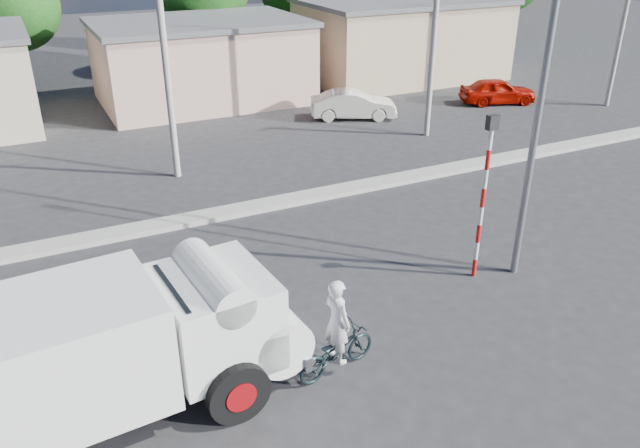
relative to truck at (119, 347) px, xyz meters
name	(u,v)px	position (x,y,z in m)	size (l,w,h in m)	color
ground_plane	(402,338)	(5.94, -0.31, -1.54)	(120.00, 120.00, 0.00)	#28282B
median	(269,204)	(5.94, 7.69, -1.46)	(40.00, 0.80, 0.16)	#99968E
truck	(119,347)	(0.00, 0.00, 0.00)	(6.91, 3.12, 2.78)	black
bicycle	(337,351)	(4.10, -0.63, -1.04)	(0.66, 1.90, 1.00)	black
cyclist	(337,333)	(4.10, -0.63, -0.60)	(0.69, 0.45, 1.88)	silver
car_cream	(353,105)	(13.30, 15.35, -0.88)	(1.39, 3.99, 1.32)	silver
car_red	(498,91)	(21.21, 14.46, -0.90)	(1.52, 3.78, 1.29)	#A10C02
traffic_pole	(485,185)	(9.14, 1.19, 1.05)	(0.28, 0.18, 4.36)	red
streetlight	(537,88)	(10.08, 0.89, 3.42)	(2.34, 0.22, 9.00)	slate
building_row	(184,60)	(7.04, 21.69, 0.59)	(37.80, 7.30, 4.44)	#C2B592
utility_poles	(306,51)	(9.19, 11.69, 2.53)	(35.40, 0.24, 8.00)	#99968E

